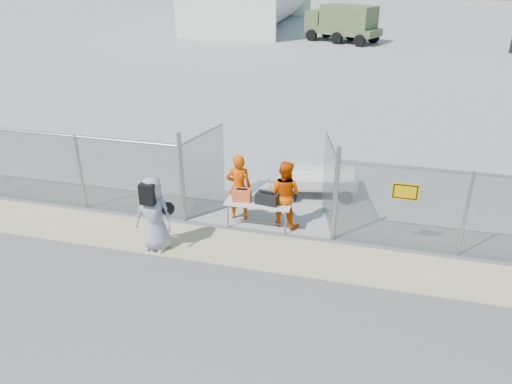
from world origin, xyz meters
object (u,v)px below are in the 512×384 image
(folding_table, at_px, (259,214))
(visitor, at_px, (154,214))
(security_worker_left, at_px, (239,187))
(utility_trailer, at_px, (317,183))
(security_worker_right, at_px, (284,194))

(folding_table, relative_size, visitor, 0.91)
(folding_table, height_order, security_worker_left, security_worker_left)
(security_worker_left, height_order, utility_trailer, security_worker_left)
(security_worker_left, height_order, visitor, visitor)
(security_worker_right, relative_size, visitor, 0.96)
(security_worker_left, xyz_separation_m, visitor, (-1.54, -1.97, 0.02))
(folding_table, xyz_separation_m, security_worker_right, (0.63, 0.23, 0.55))
(visitor, bearing_deg, utility_trailer, 51.26)
(security_worker_right, bearing_deg, visitor, 48.00)
(folding_table, xyz_separation_m, utility_trailer, (1.22, 2.32, -0.01))
(folding_table, relative_size, utility_trailer, 0.58)
(folding_table, bearing_deg, security_worker_right, 18.63)
(security_worker_right, relative_size, utility_trailer, 0.62)
(security_worker_left, bearing_deg, visitor, 38.70)
(utility_trailer, bearing_deg, security_worker_right, -116.48)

